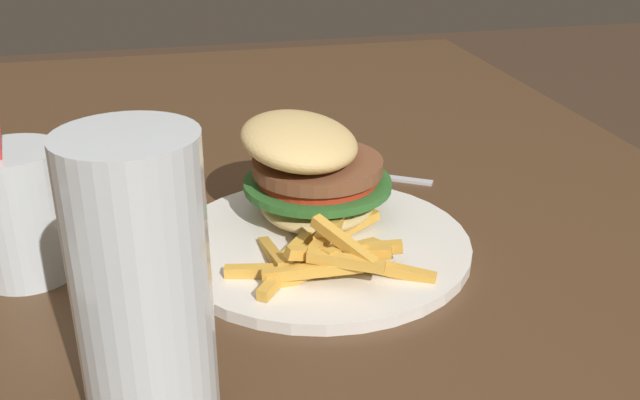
{
  "coord_description": "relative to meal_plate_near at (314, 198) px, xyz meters",
  "views": [
    {
      "loc": [
        -0.49,
        -0.02,
        1.02
      ],
      "look_at": [
        0.07,
        -0.15,
        0.76
      ],
      "focal_mm": 42.0,
      "sensor_mm": 36.0,
      "label": 1
    }
  ],
  "objects": [
    {
      "name": "dining_table",
      "position": [
        -0.1,
        0.16,
        -0.11
      ],
      "size": [
        1.66,
        1.15,
        0.71
      ],
      "color": "#4C331E",
      "rests_on": "ground_plane"
    },
    {
      "name": "meal_plate_near",
      "position": [
        0.0,
        0.0,
        0.0
      ],
      "size": [
        0.26,
        0.26,
        0.11
      ],
      "color": "white",
      "rests_on": "dining_table"
    },
    {
      "name": "beer_glass",
      "position": [
        -0.22,
        0.15,
        0.05
      ],
      "size": [
        0.08,
        0.08,
        0.18
      ],
      "color": "silver",
      "rests_on": "dining_table"
    },
    {
      "name": "juice_glass",
      "position": [
        -0.01,
        0.24,
        0.01
      ],
      "size": [
        0.08,
        0.08,
        0.19
      ],
      "color": "silver",
      "rests_on": "dining_table"
    },
    {
      "name": "spoon",
      "position": [
        0.16,
        -0.02,
        -0.03
      ],
      "size": [
        0.12,
        0.17,
        0.02
      ],
      "rotation": [
        0.0,
        0.0,
        1.02
      ],
      "color": "silver",
      "rests_on": "dining_table"
    }
  ]
}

